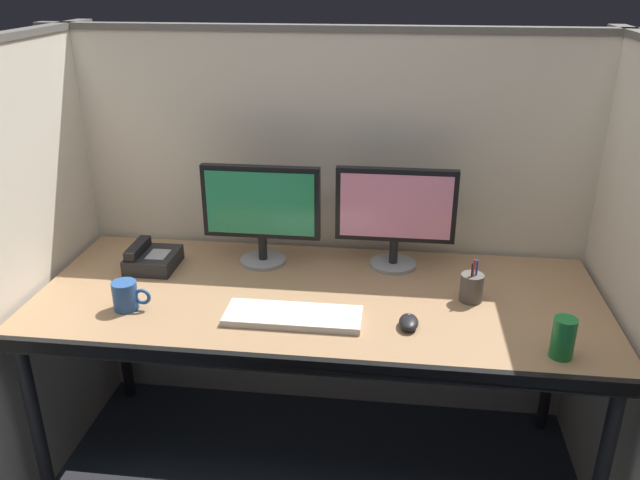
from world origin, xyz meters
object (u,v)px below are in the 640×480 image
(monitor_left, at_px, (261,208))
(coffee_mug, at_px, (126,296))
(soda_can, at_px, (563,338))
(desk_phone, at_px, (152,259))
(keyboard_main, at_px, (293,316))
(computer_mouse, at_px, (409,322))
(pen_cup, at_px, (472,287))
(desk, at_px, (318,309))
(monitor_right, at_px, (395,211))

(monitor_left, xyz_separation_m, coffee_mug, (-0.36, -0.40, -0.17))
(soda_can, relative_size, desk_phone, 0.64)
(keyboard_main, distance_m, computer_mouse, 0.36)
(pen_cup, bearing_deg, soda_can, -53.89)
(desk, xyz_separation_m, computer_mouse, (0.30, -0.16, 0.07))
(monitor_left, xyz_separation_m, computer_mouse, (0.54, -0.41, -0.20))
(computer_mouse, bearing_deg, desk, 151.64)
(coffee_mug, bearing_deg, monitor_right, 26.83)
(keyboard_main, bearing_deg, computer_mouse, -0.59)
(computer_mouse, distance_m, coffee_mug, 0.90)
(keyboard_main, xyz_separation_m, desk_phone, (-0.58, 0.31, 0.02))
(computer_mouse, height_order, coffee_mug, coffee_mug)
(soda_can, distance_m, pen_cup, 0.38)
(keyboard_main, height_order, pen_cup, pen_cup)
(monitor_left, relative_size, desk_phone, 2.26)
(monitor_right, distance_m, pen_cup, 0.39)
(monitor_left, xyz_separation_m, keyboard_main, (0.18, -0.40, -0.20))
(desk, bearing_deg, pen_cup, 3.81)
(soda_can, height_order, desk_phone, soda_can)
(monitor_left, height_order, keyboard_main, monitor_left)
(soda_can, relative_size, pen_cup, 0.79)
(desk, height_order, soda_can, soda_can)
(desk, relative_size, coffee_mug, 15.08)
(monitor_right, height_order, coffee_mug, monitor_right)
(desk, xyz_separation_m, monitor_left, (-0.24, 0.24, 0.27))
(pen_cup, bearing_deg, monitor_right, 137.71)
(computer_mouse, relative_size, pen_cup, 0.62)
(coffee_mug, bearing_deg, pen_cup, 9.83)
(monitor_right, bearing_deg, soda_can, -48.31)
(monitor_right, bearing_deg, coffee_mug, -153.17)
(desk, distance_m, computer_mouse, 0.35)
(coffee_mug, bearing_deg, soda_can, -4.92)
(monitor_left, bearing_deg, coffee_mug, -132.20)
(monitor_right, bearing_deg, desk, -132.32)
(desk, relative_size, monitor_left, 4.42)
(desk, distance_m, keyboard_main, 0.18)
(desk, relative_size, soda_can, 15.57)
(desk, height_order, monitor_left, monitor_left)
(computer_mouse, relative_size, soda_can, 0.79)
(monitor_right, xyz_separation_m, keyboard_main, (-0.30, -0.43, -0.20))
(coffee_mug, bearing_deg, desk_phone, 96.00)
(desk_phone, relative_size, coffee_mug, 1.51)
(desk, relative_size, computer_mouse, 19.79)
(monitor_left, distance_m, computer_mouse, 0.70)
(desk, bearing_deg, soda_can, -20.48)
(monitor_left, bearing_deg, soda_can, -28.07)
(keyboard_main, bearing_deg, coffee_mug, 179.88)
(computer_mouse, bearing_deg, coffee_mug, 179.69)
(monitor_left, relative_size, pen_cup, 2.78)
(soda_can, bearing_deg, computer_mouse, 165.63)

